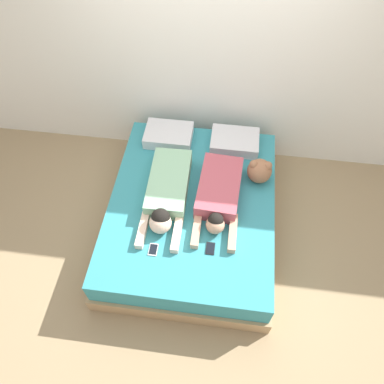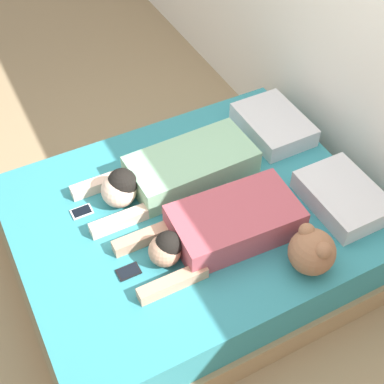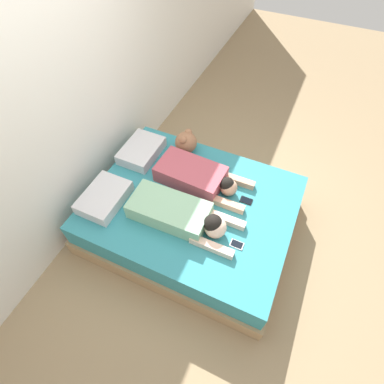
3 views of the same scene
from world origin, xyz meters
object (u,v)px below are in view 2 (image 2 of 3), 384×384
at_px(person_left, 173,172).
at_px(cell_phone_right, 129,272).
at_px(plush_toy, 312,251).
at_px(bed, 192,236).
at_px(pillow_head_right, 343,197).
at_px(pillow_head_left, 273,124).
at_px(cell_phone_left, 82,212).
at_px(person_right, 221,227).

bearing_deg(person_left, cell_phone_right, -46.07).
bearing_deg(plush_toy, cell_phone_right, -115.02).
bearing_deg(bed, pillow_head_right, 65.41).
xyz_separation_m(bed, cell_phone_right, (0.23, -0.49, 0.25)).
bearing_deg(pillow_head_left, pillow_head_right, 0.00).
distance_m(pillow_head_right, cell_phone_left, 1.50).
height_order(pillow_head_left, pillow_head_right, same).
xyz_separation_m(person_left, person_right, (0.49, 0.05, -0.00)).
relative_size(pillow_head_right, person_right, 0.51).
height_order(bed, cell_phone_right, cell_phone_right).
distance_m(pillow_head_right, cell_phone_right, 1.29).
distance_m(person_left, cell_phone_right, 0.69).
bearing_deg(bed, cell_phone_right, -64.99).
bearing_deg(cell_phone_left, cell_phone_right, 8.74).
xyz_separation_m(pillow_head_left, person_right, (0.61, -0.74, 0.03)).
xyz_separation_m(bed, cell_phone_left, (-0.27, -0.57, 0.25)).
relative_size(person_left, plush_toy, 4.20).
bearing_deg(person_right, cell_phone_left, -130.48).
bearing_deg(pillow_head_left, person_right, -50.49).
height_order(bed, plush_toy, plush_toy).
bearing_deg(cell_phone_left, plush_toy, 45.89).
height_order(pillow_head_left, person_right, person_right).
height_order(pillow_head_right, person_left, person_left).
bearing_deg(pillow_head_left, plush_toy, -23.30).
height_order(pillow_head_right, person_right, person_right).
height_order(pillow_head_right, cell_phone_left, pillow_head_right).
bearing_deg(cell_phone_right, person_left, 133.93).
distance_m(pillow_head_left, plush_toy, 1.08).
distance_m(pillow_head_left, pillow_head_right, 0.72).
distance_m(pillow_head_right, person_left, 0.99).
relative_size(pillow_head_left, cell_phone_left, 4.22).
bearing_deg(cell_phone_right, pillow_head_right, 84.16).
relative_size(person_left, cell_phone_left, 8.97).
height_order(bed, pillow_head_left, pillow_head_left).
height_order(person_right, plush_toy, plush_toy).
bearing_deg(bed, cell_phone_left, -115.75).
distance_m(pillow_head_right, person_right, 0.75).
relative_size(bed, person_left, 1.90).
relative_size(pillow_head_right, person_left, 0.47).
relative_size(pillow_head_right, cell_phone_right, 4.22).
bearing_deg(plush_toy, person_right, -140.08).
bearing_deg(person_right, person_left, -174.63).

